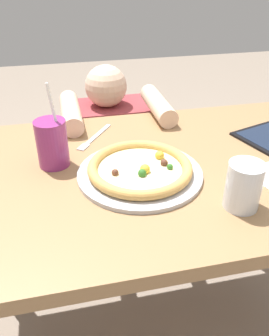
# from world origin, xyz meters

# --- Properties ---
(ground_plane) EXTENTS (8.00, 8.00, 0.00)m
(ground_plane) POSITION_xyz_m (0.00, 0.00, 0.00)
(ground_plane) COLOR gray
(dining_table) EXTENTS (1.28, 0.77, 0.75)m
(dining_table) POSITION_xyz_m (0.00, 0.00, 0.63)
(dining_table) COLOR #936D47
(dining_table) RESTS_ON ground
(pizza_near) EXTENTS (0.35, 0.35, 0.04)m
(pizza_near) POSITION_xyz_m (-0.04, -0.04, 0.77)
(pizza_near) COLOR #B7B7BC
(pizza_near) RESTS_ON dining_table
(drink_cup_colored) EXTENTS (0.09, 0.09, 0.24)m
(drink_cup_colored) POSITION_xyz_m (-0.26, 0.08, 0.82)
(drink_cup_colored) COLOR #8C2D72
(drink_cup_colored) RESTS_ON dining_table
(water_cup_clear) EXTENTS (0.09, 0.09, 0.12)m
(water_cup_clear) POSITION_xyz_m (0.17, -0.22, 0.81)
(water_cup_clear) COLOR silver
(water_cup_clear) RESTS_ON dining_table
(fork) EXTENTS (0.13, 0.18, 0.00)m
(fork) POSITION_xyz_m (-0.13, 0.21, 0.75)
(fork) COLOR silver
(fork) RESTS_ON dining_table
(diner_seated) EXTENTS (0.40, 0.51, 0.88)m
(diner_seated) POSITION_xyz_m (-0.03, 0.59, 0.41)
(diner_seated) COLOR #333847
(diner_seated) RESTS_ON ground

